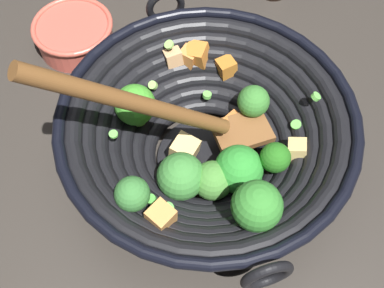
% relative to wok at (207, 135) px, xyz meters
% --- Properties ---
extents(ground_plane, '(4.00, 4.00, 0.00)m').
position_rel_wok_xyz_m(ground_plane, '(-0.00, 0.00, -0.07)').
color(ground_plane, '#332D28').
extents(wok, '(0.36, 0.37, 0.26)m').
position_rel_wok_xyz_m(wok, '(0.00, 0.00, 0.00)').
color(wok, black).
rests_on(wok, ground).
extents(prep_bowl, '(0.12, 0.12, 0.05)m').
position_rel_wok_xyz_m(prep_bowl, '(-0.23, 0.17, -0.04)').
color(prep_bowl, '#D15647').
rests_on(prep_bowl, ground).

